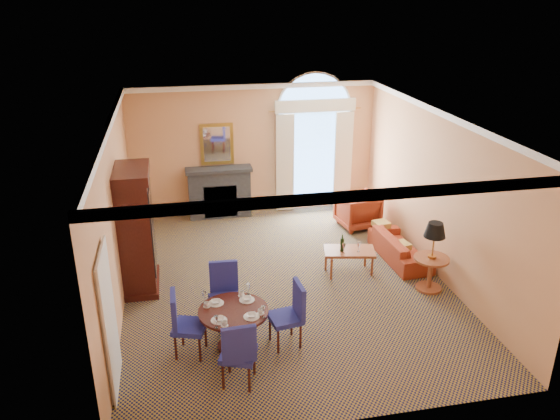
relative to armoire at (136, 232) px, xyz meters
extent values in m
plane|color=#13173E|center=(2.72, -0.41, -1.13)|extent=(7.50, 7.50, 0.00)
cube|color=tan|center=(2.72, 3.34, 0.47)|extent=(6.00, 0.04, 3.20)
cube|color=tan|center=(-0.28, -0.41, 0.47)|extent=(0.04, 7.50, 3.20)
cube|color=tan|center=(5.72, -0.41, 0.47)|extent=(0.04, 7.50, 3.20)
cube|color=white|center=(2.72, -0.41, 2.07)|extent=(6.00, 7.50, 0.04)
cube|color=white|center=(2.72, -0.41, 2.01)|extent=(6.00, 7.50, 0.12)
cube|color=white|center=(-0.24, -2.81, -0.10)|extent=(0.08, 0.90, 2.06)
cube|color=#35393F|center=(1.82, 3.14, -0.53)|extent=(1.50, 0.40, 1.20)
cube|color=#35393F|center=(1.82, 3.11, 0.11)|extent=(1.60, 0.46, 0.08)
cube|color=gold|center=(1.82, 3.31, 0.67)|extent=(0.80, 0.04, 1.00)
cube|color=white|center=(1.82, 3.29, 0.67)|extent=(0.64, 0.02, 0.84)
cube|color=white|center=(4.22, 3.32, 0.12)|extent=(1.90, 0.04, 2.50)
cube|color=#7FA7D4|center=(4.22, 3.31, 0.12)|extent=(1.70, 0.02, 2.30)
cylinder|color=white|center=(4.22, 3.32, 1.37)|extent=(1.90, 0.04, 1.90)
cube|color=beige|center=(3.47, 3.20, 0.12)|extent=(0.45, 0.06, 2.45)
cube|color=beige|center=(4.97, 3.20, 0.12)|extent=(0.45, 0.06, 2.45)
cube|color=beige|center=(4.22, 3.20, 1.52)|extent=(2.00, 0.08, 0.30)
cube|color=black|center=(0.00, 0.00, -0.04)|extent=(0.60, 1.08, 2.17)
cube|color=black|center=(0.00, 0.00, 1.12)|extent=(0.67, 1.19, 0.17)
cube|color=black|center=(0.00, 0.00, -1.07)|extent=(0.67, 1.19, 0.11)
cylinder|color=black|center=(1.51, -2.29, -0.47)|extent=(1.09, 1.09, 0.05)
cylinder|color=black|center=(1.51, -2.29, -0.81)|extent=(0.15, 0.15, 0.64)
cylinder|color=black|center=(1.51, -2.29, -1.10)|extent=(0.54, 0.54, 0.05)
cylinder|color=white|center=(1.76, -2.04, -0.44)|extent=(0.25, 0.25, 0.01)
imported|color=white|center=(1.76, -2.04, -0.41)|extent=(0.15, 0.15, 0.04)
imported|color=white|center=(1.69, -1.89, -0.40)|extent=(0.09, 0.09, 0.07)
cylinder|color=white|center=(1.27, -2.04, -0.44)|extent=(0.25, 0.25, 0.01)
imported|color=white|center=(1.27, -2.04, -0.41)|extent=(0.15, 0.15, 0.04)
imported|color=white|center=(1.12, -2.11, -0.40)|extent=(0.09, 0.09, 0.07)
cylinder|color=white|center=(1.27, -2.53, -0.44)|extent=(0.25, 0.25, 0.01)
imported|color=white|center=(1.27, -2.53, -0.41)|extent=(0.15, 0.15, 0.04)
imported|color=white|center=(1.33, -2.68, -0.40)|extent=(0.09, 0.09, 0.07)
cylinder|color=white|center=(1.76, -2.53, -0.44)|extent=(0.25, 0.25, 0.01)
imported|color=white|center=(1.76, -2.53, -0.41)|extent=(0.15, 0.15, 0.04)
imported|color=white|center=(1.91, -2.47, -0.40)|extent=(0.09, 0.09, 0.07)
cube|color=navy|center=(1.47, -1.60, -0.65)|extent=(0.59, 0.59, 0.08)
cube|color=navy|center=(1.46, -1.39, -0.34)|extent=(0.48, 0.10, 0.57)
cylinder|color=black|center=(1.60, -1.37, -0.91)|extent=(0.04, 0.04, 0.44)
cylinder|color=black|center=(1.24, -1.48, -0.91)|extent=(0.04, 0.04, 0.44)
cylinder|color=black|center=(1.70, -1.73, -0.91)|extent=(0.04, 0.04, 0.44)
cylinder|color=black|center=(1.35, -1.84, -0.91)|extent=(0.04, 0.04, 0.44)
cube|color=navy|center=(1.48, -3.11, -0.65)|extent=(0.61, 0.61, 0.08)
cube|color=navy|center=(1.47, -3.33, -0.34)|extent=(0.48, 0.09, 0.57)
cylinder|color=black|center=(1.24, -3.22, -0.91)|extent=(0.04, 0.04, 0.44)
cylinder|color=black|center=(1.59, -3.35, -0.91)|extent=(0.04, 0.04, 0.44)
cylinder|color=black|center=(1.36, -2.87, -0.91)|extent=(0.04, 0.04, 0.44)
cylinder|color=black|center=(1.72, -3.00, -0.91)|extent=(0.04, 0.04, 0.44)
cube|color=navy|center=(2.31, -2.35, -0.65)|extent=(0.55, 0.55, 0.08)
cube|color=navy|center=(2.53, -2.36, -0.34)|extent=(0.11, 0.48, 0.57)
cylinder|color=black|center=(2.53, -2.50, -0.91)|extent=(0.04, 0.04, 0.44)
cylinder|color=black|center=(2.47, -2.13, -0.91)|extent=(0.04, 0.04, 0.44)
cylinder|color=black|center=(2.16, -2.56, -0.91)|extent=(0.04, 0.04, 0.44)
cylinder|color=black|center=(2.10, -2.19, -0.91)|extent=(0.04, 0.04, 0.44)
cube|color=navy|center=(0.84, -2.30, -0.65)|extent=(0.60, 0.60, 0.08)
cube|color=navy|center=(0.62, -2.30, -0.34)|extent=(0.08, 0.48, 0.57)
cylinder|color=black|center=(0.72, -2.06, -0.91)|extent=(0.04, 0.04, 0.44)
cylinder|color=black|center=(0.60, -2.42, -0.91)|extent=(0.04, 0.04, 0.44)
cylinder|color=black|center=(1.07, -2.17, -0.91)|extent=(0.04, 0.04, 0.44)
cylinder|color=black|center=(0.96, -2.53, -0.91)|extent=(0.04, 0.04, 0.44)
imported|color=#9D351C|center=(5.27, 0.08, -0.87)|extent=(0.79, 1.82, 0.52)
imported|color=#9D351C|center=(4.95, 1.87, -0.72)|extent=(0.99, 1.02, 0.81)
cube|color=#984D2D|center=(4.04, -0.29, -0.66)|extent=(1.08, 0.74, 0.05)
cylinder|color=#984D2D|center=(3.62, -0.49, -0.91)|extent=(0.05, 0.05, 0.44)
cylinder|color=#984D2D|center=(4.45, -0.49, -0.91)|extent=(0.05, 0.05, 0.44)
cylinder|color=#984D2D|center=(3.62, -0.09, -0.91)|extent=(0.05, 0.05, 0.44)
cylinder|color=#984D2D|center=(4.45, -0.09, -0.91)|extent=(0.05, 0.05, 0.44)
cylinder|color=#984D2D|center=(5.32, -1.20, -0.49)|extent=(0.66, 0.66, 0.04)
cylinder|color=#984D2D|center=(5.32, -1.20, -0.82)|extent=(0.09, 0.09, 0.61)
cylinder|color=#984D2D|center=(5.32, -1.20, -1.11)|extent=(0.48, 0.48, 0.04)
camera|label=1|loc=(0.80, -9.46, 4.13)|focal=35.00mm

